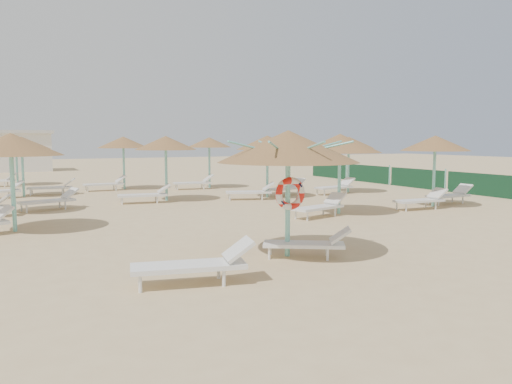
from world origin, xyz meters
name	(u,v)px	position (x,y,z in m)	size (l,w,h in m)	color
ground	(269,254)	(0.00, 0.00, 0.00)	(120.00, 120.00, 0.00)	tan
main_palapa	(288,147)	(0.28, -0.33, 2.36)	(3.03, 3.03, 2.72)	#78D0C4
lounger_main_a	(197,264)	(-2.20, -1.47, 0.37)	(2.20, 1.06, 0.77)	white
lounger_main_b	(310,243)	(0.62, -0.69, 0.32)	(1.86, 1.44, 0.67)	white
palapa_field	(185,145)	(1.50, 10.29, 2.29)	(18.57, 19.19, 2.71)	#78D0C4
windbreak_fence	(417,178)	(14.00, 9.96, 0.50)	(0.08, 19.84, 1.10)	#174522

